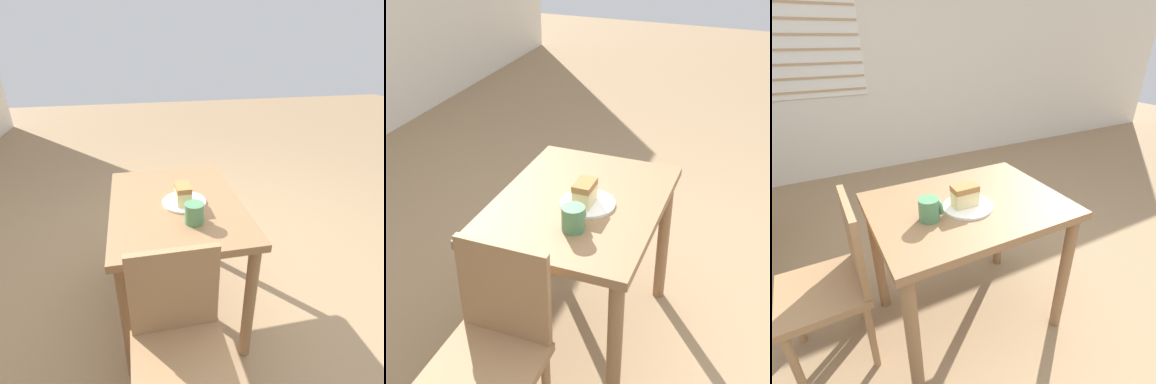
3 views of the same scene
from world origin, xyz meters
The scene contains 6 objects.
ground_plane centered at (0.00, 0.00, 0.00)m, with size 14.00×14.00×0.00m, color #997A56.
dining_table_near centered at (-0.11, 0.47, 0.64)m, with size 0.94×0.71×0.77m.
chair_near_window centered at (-0.77, 0.57, 0.48)m, with size 0.39×0.39×0.87m.
plate centered at (-0.13, 0.43, 0.78)m, with size 0.24×0.24×0.01m.
cake_slice centered at (-0.14, 0.44, 0.84)m, with size 0.12×0.08×0.10m.
coffee_mug centered at (-0.33, 0.42, 0.82)m, with size 0.10×0.09×0.10m.
Camera 1 is at (-1.54, 0.67, 1.57)m, focal length 28.00 mm.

